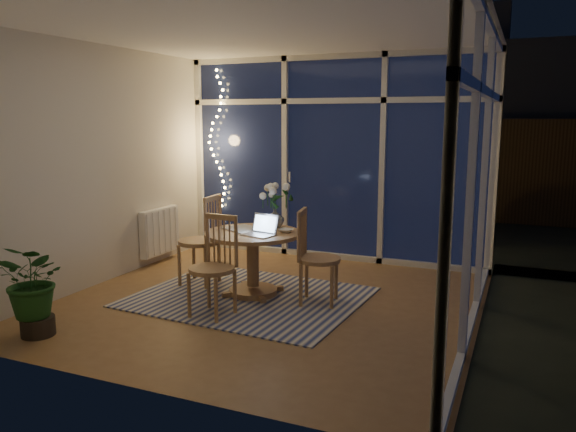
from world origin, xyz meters
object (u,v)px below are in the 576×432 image
(chair_front, at_px, (212,267))
(flower_vase, at_px, (275,217))
(potted_plant, at_px, (35,292))
(laptop, at_px, (258,225))
(dining_table, at_px, (253,264))
(chair_left, at_px, (199,239))
(chair_right, at_px, (319,257))

(chair_front, height_order, flower_vase, chair_front)
(potted_plant, bearing_deg, laptop, 49.61)
(dining_table, height_order, flower_vase, flower_vase)
(chair_left, distance_m, chair_right, 1.44)
(chair_right, relative_size, flower_vase, 4.55)
(chair_front, xyz_separation_m, potted_plant, (-1.12, -0.98, -0.10))
(chair_front, bearing_deg, laptop, 76.29)
(dining_table, xyz_separation_m, chair_left, (-0.72, 0.11, 0.17))
(chair_right, relative_size, chair_front, 1.01)
(dining_table, bearing_deg, flower_vase, 70.79)
(dining_table, relative_size, potted_plant, 1.29)
(chair_left, bearing_deg, laptop, 69.71)
(chair_right, relative_size, laptop, 3.16)
(flower_vase, bearing_deg, laptop, -86.46)
(dining_table, distance_m, potted_plant, 2.07)
(chair_left, height_order, potted_plant, chair_left)
(chair_left, height_order, chair_right, chair_left)
(chair_front, distance_m, flower_vase, 1.09)
(dining_table, height_order, chair_right, chair_right)
(chair_left, relative_size, flower_vase, 4.82)
(potted_plant, bearing_deg, chair_right, 41.71)
(chair_right, bearing_deg, chair_left, 75.10)
(dining_table, height_order, chair_front, chair_front)
(chair_front, relative_size, potted_plant, 1.25)
(dining_table, bearing_deg, chair_right, 0.21)
(flower_vase, bearing_deg, dining_table, -109.21)
(chair_right, distance_m, potted_plant, 2.56)
(chair_right, relative_size, potted_plant, 1.26)
(chair_right, height_order, flower_vase, chair_right)
(chair_left, distance_m, potted_plant, 1.88)
(dining_table, xyz_separation_m, chair_right, (0.72, 0.00, 0.14))
(laptop, bearing_deg, chair_left, 176.57)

